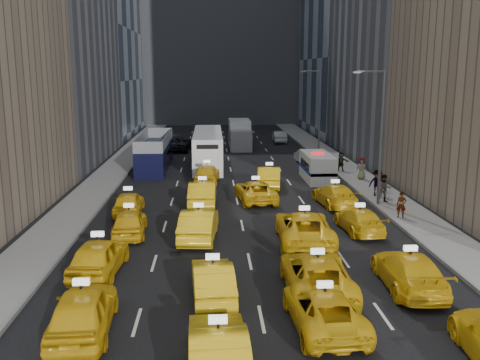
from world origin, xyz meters
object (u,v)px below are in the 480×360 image
object	(u,v)px
taxi_2	(324,309)
city_bus	(208,149)
nypd_van	(317,167)
double_decker	(155,152)
taxi_0	(83,311)
taxi_1	(218,352)
box_truck	(240,134)
pedestrian_0	(401,205)

from	to	relation	value
taxi_2	city_bus	distance (m)	33.26
nypd_van	city_bus	bearing A→B (deg)	135.03
double_decker	city_bus	xyz separation A→B (m)	(4.86, 1.39, 0.05)
nypd_van	double_decker	world-z (taller)	double_decker
taxi_0	taxi_2	xyz separation A→B (m)	(8.31, 0.01, -0.14)
taxi_1	nypd_van	xyz separation A→B (m)	(8.55, 28.39, 0.26)
double_decker	taxi_1	bearing A→B (deg)	-82.40
box_truck	city_bus	bearing A→B (deg)	-114.09
taxi_2	box_truck	distance (m)	44.36
pedestrian_0	nypd_van	bearing A→B (deg)	124.78
double_decker	pedestrian_0	world-z (taller)	double_decker
taxi_2	double_decker	xyz separation A→B (m)	(-9.05, 31.59, 0.86)
city_bus	nypd_van	bearing A→B (deg)	-32.77
double_decker	city_bus	size ratio (longest dim) A/B	0.85
nypd_van	taxi_0	bearing A→B (deg)	-122.24
taxi_1	double_decker	xyz separation A→B (m)	(-5.30, 34.53, 0.74)
pedestrian_0	city_bus	bearing A→B (deg)	142.92
taxi_2	box_truck	size ratio (longest dim) A/B	0.68
taxi_0	taxi_2	distance (m)	8.32
double_decker	box_truck	bearing A→B (deg)	55.20
taxi_1	pedestrian_0	world-z (taller)	pedestrian_0
taxi_0	box_truck	world-z (taller)	box_truck
taxi_1	taxi_2	bearing A→B (deg)	-144.19
city_bus	box_truck	xyz separation A→B (m)	(3.64, 11.36, -0.02)
city_bus	double_decker	bearing A→B (deg)	-156.79
box_truck	taxi_2	bearing A→B (deg)	-95.62
taxi_0	nypd_van	xyz separation A→B (m)	(13.11, 25.47, 0.23)
taxi_1	box_truck	size ratio (longest dim) A/B	0.67
taxi_1	pedestrian_0	bearing A→B (deg)	-126.88
taxi_1	taxi_2	world-z (taller)	taxi_1
taxi_1	taxi_0	bearing A→B (deg)	-34.84
nypd_van	pedestrian_0	xyz separation A→B (m)	(2.72, -12.07, -0.14)
taxi_0	city_bus	xyz separation A→B (m)	(4.13, 33.00, 0.77)
taxi_1	city_bus	xyz separation A→B (m)	(-0.44, 35.92, 0.79)
taxi_0	taxi_1	size ratio (longest dim) A/B	1.00
taxi_1	city_bus	distance (m)	35.93
taxi_2	taxi_0	bearing A→B (deg)	-2.51
city_bus	box_truck	bearing A→B (deg)	79.43
taxi_0	pedestrian_0	bearing A→B (deg)	-142.85
taxi_0	box_truck	distance (m)	45.04
taxi_1	nypd_van	bearing A→B (deg)	-109.01
taxi_1	nypd_van	size ratio (longest dim) A/B	0.87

